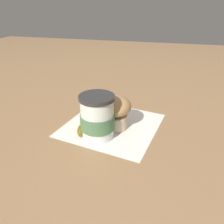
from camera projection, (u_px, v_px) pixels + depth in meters
name	position (u px, v px, depth m)	size (l,w,h in m)	color
ground_plane	(112.00, 125.00, 0.66)	(3.00, 3.00, 0.00)	#936D47
paper_napkin	(112.00, 125.00, 0.66)	(0.26, 0.26, 0.00)	white
coffee_cup	(97.00, 118.00, 0.58)	(0.09, 0.09, 0.12)	silver
muffin	(116.00, 111.00, 0.62)	(0.09, 0.09, 0.10)	beige
banana	(93.00, 118.00, 0.66)	(0.20, 0.09, 0.03)	gold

